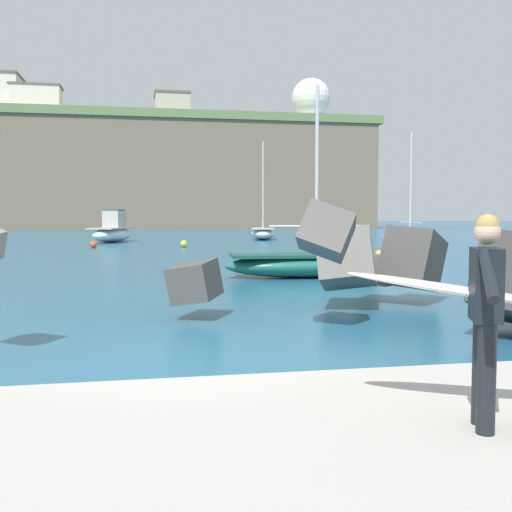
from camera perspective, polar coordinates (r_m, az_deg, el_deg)
name	(u,v)px	position (r m, az deg, el deg)	size (l,w,h in m)	color
ground_plane	(187,360)	(8.62, -6.46, -9.63)	(400.00, 400.00, 0.00)	#235B7A
walkway_path	(229,469)	(4.79, -2.55, -19.31)	(48.00, 4.40, 0.24)	#B2ADA3
breakwater_jetty	(361,266)	(11.64, 9.80, -0.91)	(32.29, 7.41, 2.31)	#3D3A38
surfer_with_board	(479,302)	(5.42, 20.16, -4.10)	(2.07, 1.49, 1.78)	black
boat_near_centre	(263,233)	(50.44, 0.66, 2.18)	(2.93, 5.30, 8.05)	white
boat_mid_left	(407,244)	(35.25, 13.99, 1.14)	(2.66, 6.37, 6.58)	white
boat_mid_centre	(305,264)	(19.74, 4.59, -0.71)	(5.26, 1.97, 6.13)	#1E6656
boat_mid_right	(113,232)	(46.99, -13.27, 2.23)	(3.85, 6.02, 2.46)	white
mooring_buoy_inner	(184,244)	(38.52, -6.77, 1.14)	(0.44, 0.44, 0.44)	yellow
mooring_buoy_middle	(379,255)	(28.00, 11.49, 0.09)	(0.44, 0.44, 0.44)	yellow
mooring_buoy_outer	(93,244)	(38.69, -14.98, 1.05)	(0.44, 0.44, 0.44)	#E54C1E
headland_bluff	(137,176)	(102.44, -11.09, 7.37)	(72.82, 31.21, 16.92)	#756651
radar_dome	(311,105)	(113.30, 5.17, 13.95)	(6.97, 6.97, 9.72)	silver
station_building_west	(172,107)	(99.02, -7.86, 13.65)	(5.51, 6.37, 4.08)	#B2ADA3
station_building_central	(37,101)	(100.18, -19.87, 13.51)	(7.46, 4.52, 4.63)	silver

